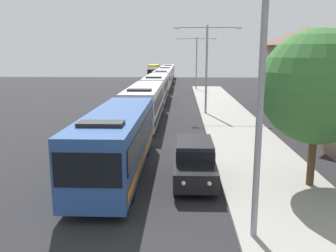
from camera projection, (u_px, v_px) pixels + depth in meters
bus_lead at (117, 140)px, 17.26m from camera, size 2.58×11.10×3.21m
bus_second_in_line at (145, 103)px, 30.09m from camera, size 2.58×12.32×3.21m
bus_middle at (156, 87)px, 43.34m from camera, size 2.58×11.95×3.21m
bus_fourth_in_line at (162, 79)px, 56.61m from camera, size 2.58×11.06×3.21m
bus_rear at (166, 74)px, 69.16m from camera, size 2.58×11.12×3.21m
bus_tail_end at (168, 71)px, 82.03m from camera, size 2.58×10.56×3.21m
white_suv at (194, 159)px, 16.31m from camera, size 1.86×4.82×1.90m
box_truck_oncoming at (154, 71)px, 81.40m from camera, size 2.35×7.93×3.15m
streetlamp_near at (261, 89)px, 10.38m from camera, size 5.06×0.28×7.55m
streetlamp_mid at (207, 60)px, 33.26m from camera, size 6.25×0.28×8.13m
streetlamp_far at (197, 57)px, 56.22m from camera, size 6.18×0.28×8.03m
roadside_tree at (318, 87)px, 14.80m from camera, size 4.80×4.80×6.68m
house_distant_gabled at (305, 69)px, 35.26m from camera, size 7.00×10.02×8.25m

